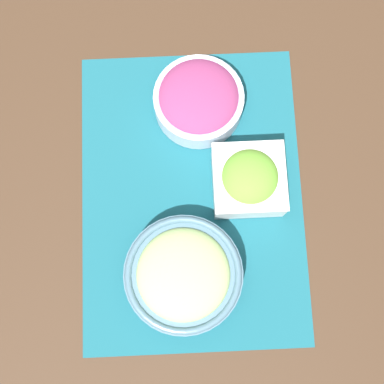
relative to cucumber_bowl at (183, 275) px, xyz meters
The scene contains 5 objects.
ground_plane 0.15m from the cucumber_bowl, behind, with size 3.00×3.00×0.00m, color #422D1E.
placemat 0.15m from the cucumber_bowl, behind, with size 0.54×0.39×0.00m.
cucumber_bowl is the anchor object (origin of this frame).
onion_bowl 0.31m from the cucumber_bowl, behind, with size 0.16×0.16×0.07m.
lettuce_bowl 0.20m from the cucumber_bowl, 142.84° to the left, with size 0.12×0.12×0.09m.
Camera 1 is at (0.19, -0.01, 0.94)m, focal length 50.00 mm.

